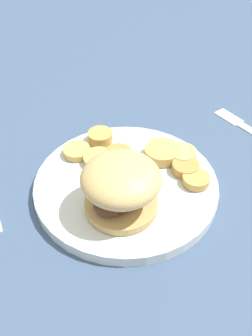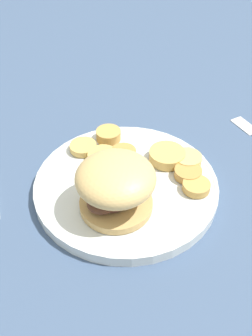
{
  "view_description": "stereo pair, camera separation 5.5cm",
  "coord_description": "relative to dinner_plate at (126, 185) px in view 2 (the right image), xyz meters",
  "views": [
    {
      "loc": [
        -0.29,
        -0.29,
        0.41
      ],
      "look_at": [
        0.0,
        0.0,
        0.04
      ],
      "focal_mm": 42.0,
      "sensor_mm": 36.0,
      "label": 1
    },
    {
      "loc": [
        -0.24,
        -0.33,
        0.41
      ],
      "look_at": [
        0.0,
        0.0,
        0.04
      ],
      "focal_mm": 42.0,
      "sensor_mm": 36.0,
      "label": 2
    }
  ],
  "objects": [
    {
      "name": "potato_round_0",
      "position": [
        0.08,
        0.0,
        0.02
      ],
      "size": [
        0.05,
        0.05,
        0.02
      ],
      "primitive_type": "cylinder",
      "color": "tan",
      "rests_on": "dinner_plate"
    },
    {
      "name": "potato_round_7",
      "position": [
        -0.01,
        0.1,
        0.01
      ],
      "size": [
        0.04,
        0.04,
        0.01
      ],
      "primitive_type": "cylinder",
      "color": "tan",
      "rests_on": "dinner_plate"
    },
    {
      "name": "potato_round_3",
      "position": [
        0.04,
        0.1,
        0.02
      ],
      "size": [
        0.04,
        0.04,
        0.02
      ],
      "primitive_type": "cylinder",
      "color": "tan",
      "rests_on": "dinner_plate"
    },
    {
      "name": "potato_round_6",
      "position": [
        0.07,
        -0.07,
        0.01
      ],
      "size": [
        0.04,
        0.04,
        0.01
      ],
      "primitive_type": "cylinder",
      "color": "tan",
      "rests_on": "dinner_plate"
    },
    {
      "name": "potato_round_2",
      "position": [
        0.0,
        0.06,
        0.01
      ],
      "size": [
        0.05,
        0.05,
        0.01
      ],
      "primitive_type": "cylinder",
      "color": "tan",
      "rests_on": "dinner_plate"
    },
    {
      "name": "sandwich",
      "position": [
        -0.04,
        -0.03,
        0.05
      ],
      "size": [
        0.1,
        0.1,
        0.08
      ],
      "color": "tan",
      "rests_on": "dinner_plate"
    },
    {
      "name": "potato_round_1",
      "position": [
        0.03,
        0.05,
        0.01
      ],
      "size": [
        0.04,
        0.04,
        0.01
      ],
      "primitive_type": "cylinder",
      "color": "#BC8942",
      "rests_on": "dinner_plate"
    },
    {
      "name": "potato_round_4",
      "position": [
        0.08,
        -0.05,
        0.01
      ],
      "size": [
        0.04,
        0.04,
        0.01
      ],
      "primitive_type": "cylinder",
      "color": "#BC8942",
      "rests_on": "dinner_plate"
    },
    {
      "name": "ground_plane",
      "position": [
        0.0,
        0.0,
        -0.01
      ],
      "size": [
        4.0,
        4.0,
        0.0
      ],
      "primitive_type": "plane",
      "color": "#3D5170"
    },
    {
      "name": "dinner_plate",
      "position": [
        0.0,
        0.0,
        0.0
      ],
      "size": [
        0.27,
        0.27,
        0.02
      ],
      "color": "silver",
      "rests_on": "ground_plane"
    },
    {
      "name": "potato_round_5",
      "position": [
        0.1,
        -0.02,
        0.02
      ],
      "size": [
        0.04,
        0.04,
        0.01
      ],
      "primitive_type": "cylinder",
      "color": "#DBB766",
      "rests_on": "dinner_plate"
    }
  ]
}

